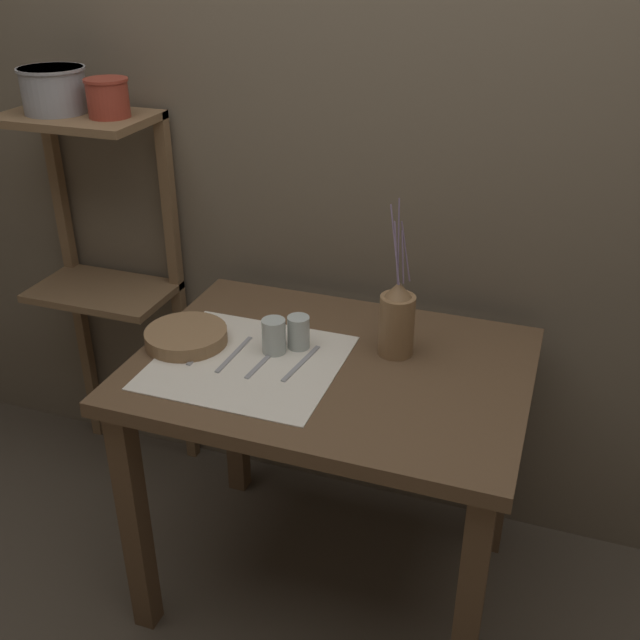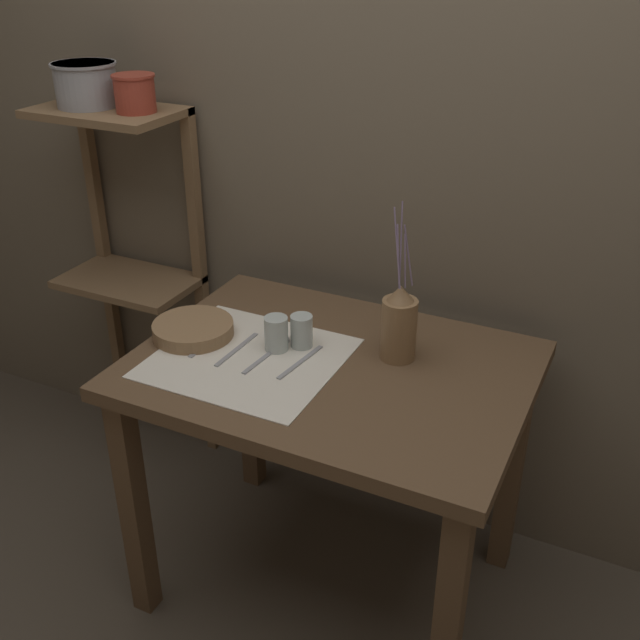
{
  "view_description": "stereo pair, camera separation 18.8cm",
  "coord_description": "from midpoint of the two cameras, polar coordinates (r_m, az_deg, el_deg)",
  "views": [
    {
      "loc": [
        0.52,
        -1.57,
        1.78
      ],
      "look_at": [
        -0.03,
        0.0,
        0.9
      ],
      "focal_mm": 42.0,
      "sensor_mm": 36.0,
      "label": 1
    },
    {
      "loc": [
        0.7,
        -1.5,
        1.78
      ],
      "look_at": [
        -0.03,
        0.0,
        0.9
      ],
      "focal_mm": 42.0,
      "sensor_mm": 36.0,
      "label": 2
    }
  ],
  "objects": [
    {
      "name": "spoon_inner",
      "position": [
        1.99,
        -0.55,
        -2.13
      ],
      "size": [
        0.04,
        0.2,
        0.02
      ],
      "color": "#939399",
      "rests_on": "wooden_table"
    },
    {
      "name": "wooden_shelf_unit",
      "position": [
        2.56,
        -12.18,
        6.48
      ],
      "size": [
        0.45,
        0.28,
        1.29
      ],
      "color": "brown",
      "rests_on": "ground_plane"
    },
    {
      "name": "ground_plane",
      "position": [
        2.43,
        3.04,
        -19.3
      ],
      "size": [
        12.0,
        12.0,
        0.0
      ],
      "primitive_type": "plane",
      "color": "brown"
    },
    {
      "name": "wooden_table",
      "position": [
        2.0,
        3.51,
        -6.39
      ],
      "size": [
        1.01,
        0.74,
        0.78
      ],
      "color": "brown",
      "rests_on": "ground_plane"
    },
    {
      "name": "fork_outer",
      "position": [
        1.92,
        1.29,
        -3.31
      ],
      "size": [
        0.04,
        0.19,
        0.0
      ],
      "color": "#939399",
      "rests_on": "wooden_table"
    },
    {
      "name": "fork_inner",
      "position": [
        2.03,
        -5.74,
        -1.67
      ],
      "size": [
        0.01,
        0.19,
        0.0
      ],
      "color": "#939399",
      "rests_on": "wooden_table"
    },
    {
      "name": "knife_center",
      "position": [
        1.98,
        -3.68,
        -2.32
      ],
      "size": [
        0.02,
        0.19,
        0.0
      ],
      "color": "#939399",
      "rests_on": "wooden_table"
    },
    {
      "name": "metal_pot_large",
      "position": [
        2.44,
        -15.25,
        16.98
      ],
      "size": [
        0.2,
        0.2,
        0.13
      ],
      "color": "#939399",
      "rests_on": "wooden_shelf_unit"
    },
    {
      "name": "glass_tumbler_far",
      "position": [
        1.98,
        1.3,
        -0.92
      ],
      "size": [
        0.06,
        0.06,
        0.09
      ],
      "color": "#B7C1BC",
      "rests_on": "wooden_table"
    },
    {
      "name": "wooden_bowl",
      "position": [
        2.06,
        -7.08,
        -0.81
      ],
      "size": [
        0.22,
        0.22,
        0.04
      ],
      "color": "#8E6B47",
      "rests_on": "wooden_table"
    },
    {
      "name": "metal_pot_small",
      "position": [
        2.33,
        -11.63,
        16.62
      ],
      "size": [
        0.13,
        0.13,
        0.11
      ],
      "color": "#9E3828",
      "rests_on": "wooden_shelf_unit"
    },
    {
      "name": "pitcher_with_flowers",
      "position": [
        1.93,
        8.83,
        -0.41
      ],
      "size": [
        0.09,
        0.09,
        0.42
      ],
      "color": "olive",
      "rests_on": "wooden_table"
    },
    {
      "name": "stone_wall_back",
      "position": [
        2.18,
        8.95,
        12.19
      ],
      "size": [
        7.0,
        0.06,
        2.4
      ],
      "color": "#6B5E4C",
      "rests_on": "ground_plane"
    },
    {
      "name": "glass_tumbler_near",
      "position": [
        1.96,
        -0.56,
        -1.05
      ],
      "size": [
        0.06,
        0.06,
        0.09
      ],
      "color": "#B7C1BC",
      "rests_on": "wooden_table"
    },
    {
      "name": "linen_cloth",
      "position": [
        1.95,
        -2.74,
        -2.98
      ],
      "size": [
        0.47,
        0.44,
        0.0
      ],
      "color": "silver",
      "rests_on": "wooden_table"
    }
  ]
}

